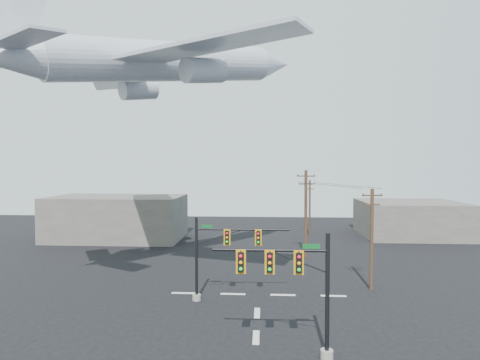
# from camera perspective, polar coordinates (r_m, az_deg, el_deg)

# --- Properties ---
(lane_markings) EXTENTS (14.00, 21.20, 0.01)m
(lane_markings) POSITION_cam_1_polar(r_m,az_deg,el_deg) (27.16, 2.35, -20.33)
(lane_markings) COLOR beige
(lane_markings) RESTS_ON ground
(signal_mast_near) EXTENTS (6.49, 0.75, 6.81)m
(signal_mast_near) POSITION_cam_1_polar(r_m,az_deg,el_deg) (22.34, 8.30, -14.94)
(signal_mast_near) COLOR gray
(signal_mast_near) RESTS_ON ground
(signal_mast_far) EXTENTS (7.42, 0.71, 6.41)m
(signal_mast_far) POSITION_cam_1_polar(r_m,az_deg,el_deg) (31.08, -3.28, -10.66)
(signal_mast_far) COLOR gray
(signal_mast_far) RESTS_ON ground
(utility_pole_a) EXTENTS (1.69, 0.28, 8.44)m
(utility_pole_a) POSITION_cam_1_polar(r_m,az_deg,el_deg) (35.17, 18.22, -7.74)
(utility_pole_a) COLOR #412E1C
(utility_pole_a) RESTS_ON ground
(utility_pole_b) EXTENTS (1.98, 0.41, 9.80)m
(utility_pole_b) POSITION_cam_1_polar(r_m,az_deg,el_deg) (45.58, 9.33, -4.50)
(utility_pole_b) COLOR #412E1C
(utility_pole_b) RESTS_ON ground
(utility_pole_c) EXTENTS (1.65, 0.46, 8.15)m
(utility_pole_c) POSITION_cam_1_polar(r_m,az_deg,el_deg) (60.16, 9.89, -3.71)
(utility_pole_c) COLOR #412E1C
(utility_pole_c) RESTS_ON ground
(power_lines) EXTENTS (5.87, 25.98, 0.17)m
(power_lines) POSITION_cam_1_polar(r_m,az_deg,el_deg) (46.77, 11.06, -0.34)
(power_lines) COLOR black
(airliner) EXTENTS (25.82, 25.71, 8.22)m
(airliner) POSITION_cam_1_polar(r_m,az_deg,el_deg) (37.03, -9.96, 16.14)
(airliner) COLOR silver
(building_left) EXTENTS (18.00, 10.00, 6.00)m
(building_left) POSITION_cam_1_polar(r_m,az_deg,el_deg) (58.91, -17.04, -5.14)
(building_left) COLOR #67625B
(building_left) RESTS_ON ground
(building_right) EXTENTS (14.00, 12.00, 5.00)m
(building_right) POSITION_cam_1_polar(r_m,az_deg,el_deg) (64.03, 23.11, -5.09)
(building_right) COLOR #67625B
(building_right) RESTS_ON ground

